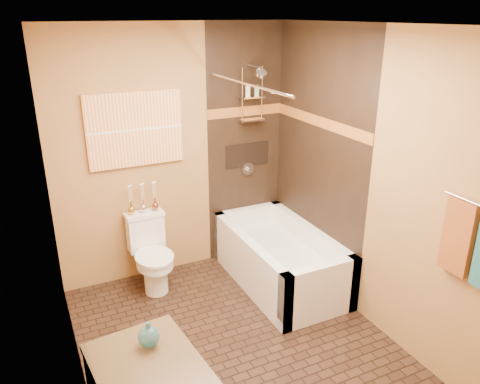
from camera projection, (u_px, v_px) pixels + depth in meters
floor at (240, 348)px, 3.82m from camera, size 3.00×3.00×0.00m
wall_left at (66, 241)px, 2.89m from camera, size 0.02×3.00×2.50m
wall_right at (371, 183)px, 3.86m from camera, size 0.02×3.00×2.50m
wall_back at (175, 155)px, 4.63m from camera, size 2.40×0.02×2.50m
wall_front at (384, 325)px, 2.11m from camera, size 2.40×0.02×2.50m
ceiling at (240, 24)px, 2.92m from camera, size 3.00×3.00×0.00m
alcove_tile_back at (245, 146)px, 4.94m from camera, size 0.85×0.01×2.50m
alcove_tile_right at (318, 159)px, 4.49m from camera, size 0.01×1.50×2.50m
mosaic_band_back at (246, 111)px, 4.80m from camera, size 0.85×0.01×0.10m
mosaic_band_right at (319, 122)px, 4.35m from camera, size 0.01×1.50×0.10m
alcove_niche at (247, 155)px, 4.98m from camera, size 0.50×0.01×0.25m
shower_fixtures at (252, 108)px, 4.71m from camera, size 0.24×0.33×1.16m
curtain_rod at (244, 83)px, 3.89m from camera, size 0.03×1.55×0.03m
towel_rust at (458, 237)px, 3.10m from camera, size 0.05×0.22×0.52m
sunset_painting at (135, 129)px, 4.35m from camera, size 0.90×0.04×0.70m
vanity_mirror at (84, 270)px, 2.08m from camera, size 0.01×1.00×0.90m
bathtub at (279, 262)px, 4.70m from camera, size 0.80×1.50×0.55m
toilet at (151, 253)px, 4.57m from camera, size 0.38×0.56×0.74m
teal_bottle at (149, 334)px, 2.63m from camera, size 0.12×0.12×0.19m
bud_vases at (143, 197)px, 4.52m from camera, size 0.30×0.06×0.29m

